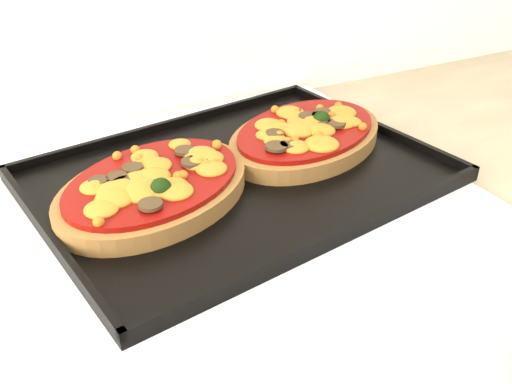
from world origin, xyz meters
TOP-DOWN VIEW (x-y plane):
  - baking_tray at (0.06, 1.73)m, footprint 0.55×0.44m
  - pizza_left at (-0.05, 1.73)m, footprint 0.32×0.28m
  - pizza_right at (0.18, 1.77)m, footprint 0.31×0.26m

SIDE VIEW (x-z plane):
  - baking_tray at x=0.06m, z-range 0.91..0.93m
  - pizza_right at x=0.18m, z-range 0.92..0.96m
  - pizza_left at x=-0.05m, z-range 0.92..0.96m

